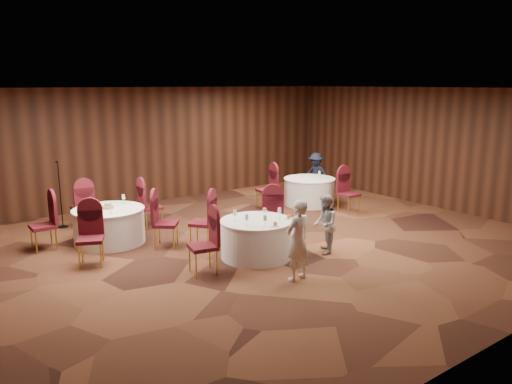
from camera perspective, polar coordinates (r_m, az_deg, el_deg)
ground at (r=10.34m, az=-0.24°, el=-6.30°), size 12.00×12.00×0.00m
room_shell at (r=9.89m, az=-0.25°, el=4.55°), size 12.00×12.00×12.00m
table_main at (r=9.65m, az=0.03°, el=-5.32°), size 1.39×1.39×0.74m
table_left at (r=10.95m, az=-16.42°, el=-3.69°), size 1.48×1.48×0.74m
table_right at (r=13.89m, az=6.11°, el=0.09°), size 1.41×1.41×0.74m
chairs_main at (r=10.00m, az=-3.28°, el=-3.97°), size 2.95×2.00×1.00m
chairs_left at (r=10.95m, az=-16.60°, el=-3.02°), size 2.96×3.09×1.00m
chairs_right at (r=13.22m, az=5.84°, el=0.03°), size 1.98×2.24×1.00m
tabletop_main at (r=9.49m, az=1.18°, el=-2.74°), size 1.05×1.10×0.22m
tabletop_left at (r=10.85m, az=-16.58°, el=-1.41°), size 0.81×0.78×0.22m
tabletop_right at (r=13.74m, az=7.27°, el=2.16°), size 0.08×0.08×0.22m
mic_stand at (r=12.47m, az=-21.35°, el=-1.74°), size 0.24×0.24×1.57m
woman_a at (r=8.49m, az=4.79°, el=-5.51°), size 0.56×0.41×1.41m
woman_b at (r=9.91m, az=7.87°, el=-3.66°), size 0.71×0.73×1.19m
man_c at (r=15.03m, az=6.87°, el=2.04°), size 0.69×0.93×1.28m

